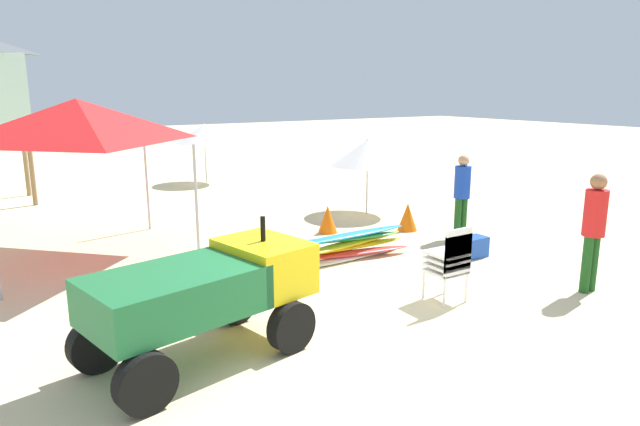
{
  "coord_description": "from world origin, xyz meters",
  "views": [
    {
      "loc": [
        -3.99,
        -4.81,
        2.98
      ],
      "look_at": [
        0.71,
        2.6,
        1.01
      ],
      "focal_mm": 31.4,
      "sensor_mm": 36.0,
      "label": 1
    }
  ],
  "objects_px": {
    "traffic_cone_near": "(408,217)",
    "cooler_box": "(472,247)",
    "lifeguard_near_center": "(462,191)",
    "utility_cart": "(207,291)",
    "traffic_cone_far": "(328,219)",
    "lifeguard_near_left": "(594,225)",
    "stacked_plastic_chairs": "(451,259)",
    "popup_canopy": "(78,120)",
    "beach_umbrella_mid": "(204,133)",
    "beach_umbrella_far": "(368,152)",
    "surfboard_pile": "(349,245)"
  },
  "relations": [
    {
      "from": "surfboard_pile",
      "to": "traffic_cone_near",
      "type": "distance_m",
      "value": 2.43
    },
    {
      "from": "utility_cart",
      "to": "traffic_cone_far",
      "type": "distance_m",
      "value": 5.75
    },
    {
      "from": "stacked_plastic_chairs",
      "to": "lifeguard_near_left",
      "type": "bearing_deg",
      "value": -20.45
    },
    {
      "from": "popup_canopy",
      "to": "traffic_cone_far",
      "type": "bearing_deg",
      "value": -10.04
    },
    {
      "from": "popup_canopy",
      "to": "cooler_box",
      "type": "height_order",
      "value": "popup_canopy"
    },
    {
      "from": "utility_cart",
      "to": "lifeguard_near_left",
      "type": "relative_size",
      "value": 1.54
    },
    {
      "from": "lifeguard_near_center",
      "to": "popup_canopy",
      "type": "distance_m",
      "value": 7.27
    },
    {
      "from": "stacked_plastic_chairs",
      "to": "surfboard_pile",
      "type": "height_order",
      "value": "stacked_plastic_chairs"
    },
    {
      "from": "popup_canopy",
      "to": "beach_umbrella_far",
      "type": "distance_m",
      "value": 6.48
    },
    {
      "from": "surfboard_pile",
      "to": "beach_umbrella_mid",
      "type": "relative_size",
      "value": 1.38
    },
    {
      "from": "surfboard_pile",
      "to": "lifeguard_near_left",
      "type": "height_order",
      "value": "lifeguard_near_left"
    },
    {
      "from": "lifeguard_near_center",
      "to": "cooler_box",
      "type": "height_order",
      "value": "lifeguard_near_center"
    },
    {
      "from": "traffic_cone_far",
      "to": "cooler_box",
      "type": "height_order",
      "value": "traffic_cone_far"
    },
    {
      "from": "utility_cart",
      "to": "popup_canopy",
      "type": "height_order",
      "value": "popup_canopy"
    },
    {
      "from": "surfboard_pile",
      "to": "traffic_cone_near",
      "type": "bearing_deg",
      "value": 23.9
    },
    {
      "from": "lifeguard_near_center",
      "to": "beach_umbrella_far",
      "type": "height_order",
      "value": "beach_umbrella_far"
    },
    {
      "from": "utility_cart",
      "to": "surfboard_pile",
      "type": "height_order",
      "value": "utility_cart"
    },
    {
      "from": "beach_umbrella_mid",
      "to": "lifeguard_near_center",
      "type": "bearing_deg",
      "value": -78.35
    },
    {
      "from": "surfboard_pile",
      "to": "traffic_cone_far",
      "type": "distance_m",
      "value": 1.86
    },
    {
      "from": "lifeguard_near_center",
      "to": "utility_cart",
      "type": "bearing_deg",
      "value": -160.7
    },
    {
      "from": "utility_cart",
      "to": "stacked_plastic_chairs",
      "type": "distance_m",
      "value": 3.48
    },
    {
      "from": "utility_cart",
      "to": "beach_umbrella_far",
      "type": "height_order",
      "value": "beach_umbrella_far"
    },
    {
      "from": "lifeguard_near_left",
      "to": "stacked_plastic_chairs",
      "type": "bearing_deg",
      "value": 159.55
    },
    {
      "from": "stacked_plastic_chairs",
      "to": "popup_canopy",
      "type": "relative_size",
      "value": 0.37
    },
    {
      "from": "traffic_cone_near",
      "to": "cooler_box",
      "type": "distance_m",
      "value": 2.12
    },
    {
      "from": "traffic_cone_far",
      "to": "stacked_plastic_chairs",
      "type": "bearing_deg",
      "value": -99.39
    },
    {
      "from": "cooler_box",
      "to": "popup_canopy",
      "type": "bearing_deg",
      "value": 147.87
    },
    {
      "from": "popup_canopy",
      "to": "traffic_cone_far",
      "type": "distance_m",
      "value": 5.11
    },
    {
      "from": "beach_umbrella_far",
      "to": "utility_cart",
      "type": "bearing_deg",
      "value": -140.18
    },
    {
      "from": "popup_canopy",
      "to": "beach_umbrella_mid",
      "type": "relative_size",
      "value": 1.61
    },
    {
      "from": "stacked_plastic_chairs",
      "to": "beach_umbrella_mid",
      "type": "distance_m",
      "value": 11.7
    },
    {
      "from": "lifeguard_near_left",
      "to": "lifeguard_near_center",
      "type": "distance_m",
      "value": 3.32
    },
    {
      "from": "stacked_plastic_chairs",
      "to": "cooler_box",
      "type": "bearing_deg",
      "value": 35.19
    },
    {
      "from": "beach_umbrella_far",
      "to": "lifeguard_near_left",
      "type": "bearing_deg",
      "value": -94.25
    },
    {
      "from": "traffic_cone_near",
      "to": "cooler_box",
      "type": "relative_size",
      "value": 1.12
    },
    {
      "from": "lifeguard_near_left",
      "to": "traffic_cone_far",
      "type": "distance_m",
      "value": 5.23
    },
    {
      "from": "utility_cart",
      "to": "beach_umbrella_mid",
      "type": "relative_size",
      "value": 1.46
    },
    {
      "from": "utility_cart",
      "to": "surfboard_pile",
      "type": "distance_m",
      "value": 4.16
    },
    {
      "from": "stacked_plastic_chairs",
      "to": "lifeguard_near_center",
      "type": "bearing_deg",
      "value": 41.67
    },
    {
      "from": "stacked_plastic_chairs",
      "to": "lifeguard_near_left",
      "type": "distance_m",
      "value": 2.25
    },
    {
      "from": "lifeguard_near_center",
      "to": "lifeguard_near_left",
      "type": "bearing_deg",
      "value": -102.11
    },
    {
      "from": "beach_umbrella_mid",
      "to": "beach_umbrella_far",
      "type": "height_order",
      "value": "beach_umbrella_mid"
    },
    {
      "from": "utility_cart",
      "to": "traffic_cone_near",
      "type": "distance_m",
      "value": 6.56
    },
    {
      "from": "utility_cart",
      "to": "surfboard_pile",
      "type": "relative_size",
      "value": 1.06
    },
    {
      "from": "traffic_cone_far",
      "to": "beach_umbrella_mid",
      "type": "bearing_deg",
      "value": 88.53
    },
    {
      "from": "lifeguard_near_center",
      "to": "beach_umbrella_mid",
      "type": "distance_m",
      "value": 9.37
    },
    {
      "from": "cooler_box",
      "to": "beach_umbrella_far",
      "type": "bearing_deg",
      "value": 81.48
    },
    {
      "from": "beach_umbrella_mid",
      "to": "beach_umbrella_far",
      "type": "bearing_deg",
      "value": -75.48
    },
    {
      "from": "utility_cart",
      "to": "beach_umbrella_far",
      "type": "relative_size",
      "value": 1.52
    },
    {
      "from": "lifeguard_near_left",
      "to": "traffic_cone_far",
      "type": "relative_size",
      "value": 3.06
    }
  ]
}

